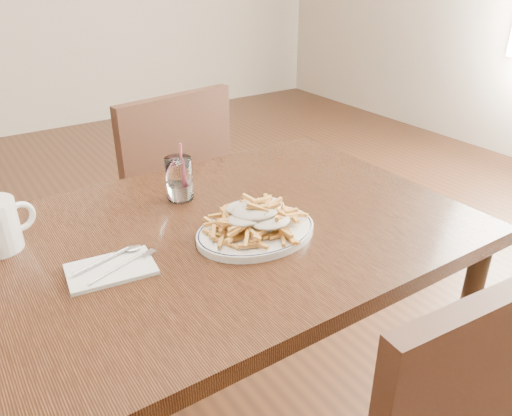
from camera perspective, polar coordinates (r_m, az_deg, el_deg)
table at (r=1.22m, az=-4.70°, el=-5.57°), size 1.20×0.80×0.75m
chair_far at (r=1.87m, az=-10.34°, el=1.11°), size 0.49×0.49×0.93m
fries_plate at (r=1.14m, az=-0.00°, el=-2.70°), size 0.33×0.30×0.02m
loaded_fries at (r=1.12m, az=-0.00°, el=-0.74°), size 0.24×0.20×0.07m
napkin at (r=1.06m, az=-16.24°, el=-6.73°), size 0.18×0.13×0.01m
cutlery at (r=1.06m, az=-16.40°, el=-6.27°), size 0.18×0.12×0.01m
water_glass at (r=1.31m, az=-8.75°, el=3.04°), size 0.07×0.07×0.15m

